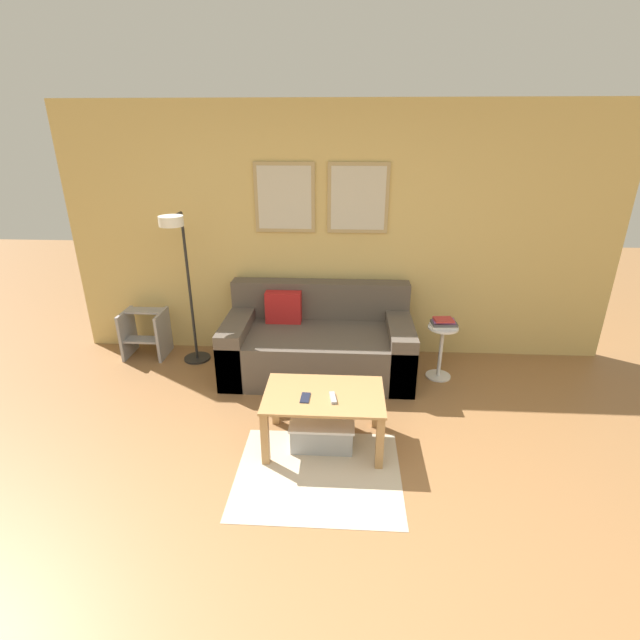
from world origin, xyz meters
name	(u,v)px	position (x,y,z in m)	size (l,w,h in m)	color
ground_plane	(325,579)	(0.00, 0.00, 0.00)	(16.00, 16.00, 0.00)	olive
wall_back	(339,235)	(-0.01, 2.89, 1.29)	(5.60, 0.09, 2.55)	#D6B76B
area_rug	(318,474)	(-0.09, 0.83, 0.00)	(1.17, 0.98, 0.01)	#C1B299
couch	(318,344)	(-0.19, 2.38, 0.29)	(1.83, 0.96, 0.84)	brown
coffee_table	(324,404)	(-0.07, 1.18, 0.36)	(0.90, 0.58, 0.45)	#AD7F4C
storage_bin	(323,428)	(-0.08, 1.22, 0.11)	(0.49, 0.42, 0.22)	#9EA3A8
floor_lamp	(181,265)	(-1.50, 2.37, 1.08)	(0.27, 0.52, 1.57)	black
side_table	(441,348)	(1.01, 2.31, 0.32)	(0.29, 0.29, 0.54)	white
book_stack	(444,323)	(1.01, 2.31, 0.58)	(0.25, 0.18, 0.08)	silver
remote_control	(333,398)	(0.00, 1.12, 0.46)	(0.04, 0.15, 0.02)	#99999E
cell_phone	(305,398)	(-0.20, 1.12, 0.45)	(0.07, 0.14, 0.01)	#1E2338
step_stool	(145,332)	(-2.06, 2.61, 0.27)	(0.43, 0.37, 0.50)	#99999E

